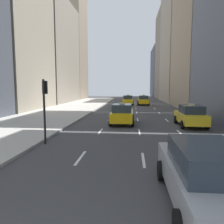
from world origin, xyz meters
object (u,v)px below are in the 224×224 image
taxi_lead (122,114)px  taxi_third (143,100)px  taxi_fourth (128,100)px  sedan_black_near (204,174)px  taxi_second (191,116)px  traffic_light_pole (45,101)px

taxi_lead → taxi_third: size_ratio=1.00×
taxi_lead → taxi_fourth: size_ratio=1.00×
taxi_lead → sedan_black_near: size_ratio=0.91×
taxi_second → taxi_third: same height
taxi_second → taxi_third: bearing=97.3°
taxi_lead → traffic_light_pole: size_ratio=1.22×
taxi_second → taxi_third: 22.04m
taxi_third → taxi_lead: bearing=-97.5°
taxi_third → sedan_black_near: 34.27m
taxi_third → sedan_black_near: taxi_third is taller
taxi_second → sedan_black_near: (-2.80, -12.41, -0.00)m
sedan_black_near → taxi_lead: bearing=102.1°
taxi_fourth → traffic_light_pole: 28.82m
taxi_lead → sedan_black_near: (2.80, -13.11, -0.00)m
taxi_third → sedan_black_near: size_ratio=0.91×
taxi_second → traffic_light_pole: bearing=-145.9°
taxi_fourth → traffic_light_pole: size_ratio=1.22×
taxi_lead → taxi_second: (5.60, -0.70, 0.00)m
taxi_second → taxi_fourth: 22.75m
taxi_second → taxi_fourth: bearing=104.3°
taxi_fourth → taxi_lead: bearing=-90.0°
taxi_third → taxi_fourth: same height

